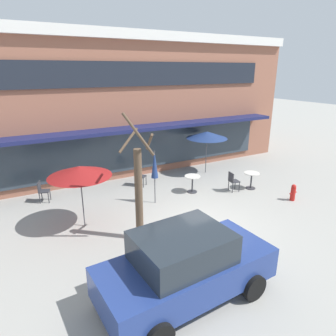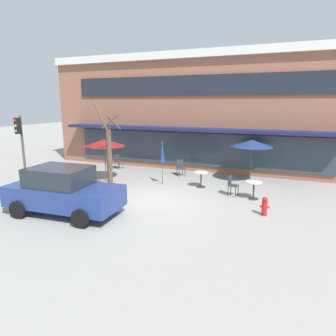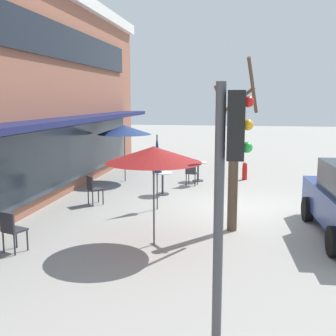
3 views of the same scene
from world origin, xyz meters
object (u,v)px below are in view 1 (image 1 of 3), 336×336
at_px(cafe_table_near_wall, 192,181).
at_px(parked_sedan, 186,266).
at_px(fire_hydrant, 293,192).
at_px(cafe_chair_1, 233,180).
at_px(cafe_chair_0, 140,175).
at_px(patio_umbrella_cream_folded, 80,171).
at_px(patio_umbrella_corner_open, 155,165).
at_px(cafe_table_streetside, 251,178).
at_px(patio_umbrella_green_folded, 207,135).
at_px(street_tree, 139,190).
at_px(cafe_chair_2, 42,190).

height_order(cafe_table_near_wall, parked_sedan, parked_sedan).
bearing_deg(fire_hydrant, cafe_chair_1, 128.05).
height_order(cafe_chair_0, cafe_chair_1, same).
xyz_separation_m(patio_umbrella_cream_folded, patio_umbrella_corner_open, (3.01, 0.52, -0.39)).
height_order(cafe_table_streetside, patio_umbrella_cream_folded, patio_umbrella_cream_folded).
bearing_deg(patio_umbrella_green_folded, cafe_chair_0, -179.33).
bearing_deg(street_tree, cafe_chair_0, 66.20).
relative_size(parked_sedan, street_tree, 1.04).
xyz_separation_m(parked_sedan, street_tree, (0.13, 2.92, 0.82)).
xyz_separation_m(patio_umbrella_green_folded, fire_hydrant, (1.08, -4.66, -1.67)).
distance_m(patio_umbrella_green_folded, patio_umbrella_cream_folded, 7.53).
bearing_deg(patio_umbrella_green_folded, parked_sedan, -128.85).
xyz_separation_m(patio_umbrella_cream_folded, street_tree, (1.36, -1.69, -0.32)).
height_order(patio_umbrella_green_folded, parked_sedan, patio_umbrella_green_folded).
height_order(cafe_table_streetside, cafe_chair_0, cafe_chair_0).
bearing_deg(cafe_chair_0, patio_umbrella_cream_folded, -141.64).
bearing_deg(parked_sedan, patio_umbrella_cream_folded, 104.99).
xyz_separation_m(cafe_table_near_wall, parked_sedan, (-3.73, -5.34, 0.36)).
xyz_separation_m(patio_umbrella_corner_open, cafe_chair_0, (0.23, 2.05, -1.10)).
bearing_deg(patio_umbrella_corner_open, parked_sedan, -109.09).
height_order(patio_umbrella_corner_open, cafe_chair_2, patio_umbrella_corner_open).
distance_m(patio_umbrella_cream_folded, patio_umbrella_corner_open, 3.08).
bearing_deg(parked_sedan, street_tree, 87.48).
height_order(street_tree, fire_hydrant, street_tree).
height_order(cafe_table_near_wall, street_tree, street_tree).
distance_m(patio_umbrella_cream_folded, parked_sedan, 4.91).
height_order(cafe_table_streetside, parked_sedan, parked_sedan).
height_order(cafe_chair_2, street_tree, street_tree).
distance_m(patio_umbrella_green_folded, patio_umbrella_corner_open, 4.57).
height_order(patio_umbrella_green_folded, cafe_chair_0, patio_umbrella_green_folded).
height_order(cafe_table_near_wall, patio_umbrella_green_folded, patio_umbrella_green_folded).
xyz_separation_m(cafe_chair_1, fire_hydrant, (1.55, -1.98, -0.17)).
bearing_deg(patio_umbrella_corner_open, cafe_table_near_wall, 5.88).
xyz_separation_m(cafe_table_near_wall, cafe_chair_1, (1.62, -0.79, 0.01)).
height_order(cafe_table_streetside, cafe_chair_1, cafe_chair_1).
xyz_separation_m(cafe_table_near_wall, cafe_chair_2, (-5.94, 2.12, 0.01)).
distance_m(patio_umbrella_cream_folded, cafe_chair_2, 3.36).
bearing_deg(cafe_chair_0, street_tree, -113.80).
xyz_separation_m(cafe_table_near_wall, patio_umbrella_corner_open, (-1.95, -0.20, 1.11)).
xyz_separation_m(cafe_table_streetside, parked_sedan, (-6.31, -4.39, 0.36)).
distance_m(cafe_table_near_wall, cafe_table_streetside, 2.75).
xyz_separation_m(patio_umbrella_cream_folded, cafe_chair_1, (6.59, -0.07, -1.50)).
distance_m(cafe_chair_1, fire_hydrant, 2.52).
height_order(patio_umbrella_green_folded, cafe_chair_2, patio_umbrella_green_folded).
distance_m(cafe_table_near_wall, fire_hydrant, 4.22).
relative_size(cafe_table_streetside, cafe_chair_0, 0.85).
relative_size(cafe_table_streetside, street_tree, 0.18).
xyz_separation_m(cafe_table_near_wall, street_tree, (-3.60, -2.42, 1.18)).
bearing_deg(patio_umbrella_corner_open, fire_hydrant, -26.64).
bearing_deg(cafe_chair_2, cafe_chair_0, -3.67).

